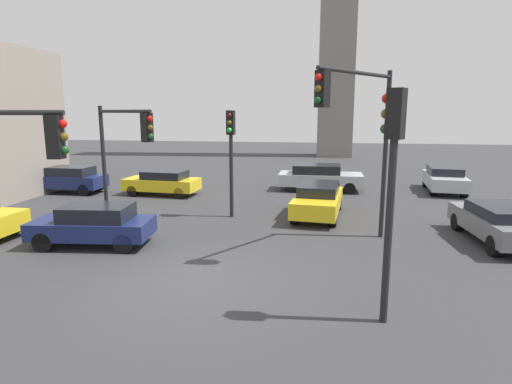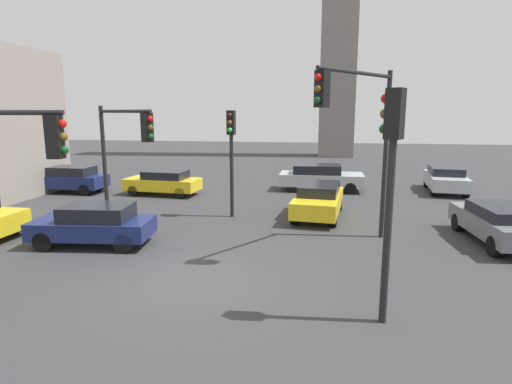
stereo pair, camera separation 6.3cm
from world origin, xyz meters
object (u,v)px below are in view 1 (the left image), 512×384
at_px(car_3, 69,179).
at_px(car_4, 499,222).
at_px(traffic_light_2, 360,120).
at_px(car_2, 444,179).
at_px(traffic_light_3, 392,163).
at_px(traffic_light_4, 231,143).
at_px(car_6, 318,199).
at_px(traffic_light_0, 124,141).
at_px(car_1, 163,182).
at_px(car_5, 94,224).
at_px(car_0, 319,177).

relative_size(car_3, car_4, 0.90).
relative_size(traffic_light_2, car_2, 1.33).
bearing_deg(traffic_light_2, traffic_light_3, 37.30).
distance_m(traffic_light_4, car_6, 4.48).
bearing_deg(traffic_light_2, traffic_light_0, -62.97).
bearing_deg(car_1, car_2, -162.94).
xyz_separation_m(traffic_light_4, car_6, (3.70, 0.70, -2.44)).
height_order(traffic_light_0, car_1, traffic_light_0).
relative_size(traffic_light_2, car_4, 1.31).
relative_size(traffic_light_0, car_5, 1.15).
distance_m(traffic_light_2, car_3, 17.26).
distance_m(car_3, car_4, 21.00).
xyz_separation_m(traffic_light_2, car_6, (-1.25, 4.31, -3.49)).
relative_size(traffic_light_3, car_5, 1.21).
distance_m(traffic_light_0, car_6, 8.33).
bearing_deg(car_1, car_6, 162.30).
distance_m(traffic_light_2, car_5, 9.42).
bearing_deg(car_4, car_6, 60.59).
bearing_deg(traffic_light_3, car_0, -55.87).
xyz_separation_m(traffic_light_2, car_4, (4.98, 1.47, -3.49)).
xyz_separation_m(car_1, car_6, (8.45, -3.45, 0.04)).
relative_size(traffic_light_2, car_3, 1.46).
bearing_deg(car_3, car_4, 163.60).
height_order(traffic_light_2, traffic_light_4, traffic_light_2).
xyz_separation_m(traffic_light_0, car_6, (7.18, 3.27, -2.65)).
bearing_deg(car_3, traffic_light_3, 141.47).
bearing_deg(car_3, car_5, 127.33).
bearing_deg(traffic_light_3, traffic_light_4, -30.11).
xyz_separation_m(car_1, car_5, (1.01, -8.77, 0.03)).
height_order(traffic_light_3, car_5, traffic_light_3).
xyz_separation_m(car_1, car_3, (-5.41, -0.18, 0.07)).
bearing_deg(car_4, car_1, 61.93).
xyz_separation_m(traffic_light_2, car_1, (-9.70, 7.76, -3.53)).
distance_m(traffic_light_0, traffic_light_4, 4.34).
bearing_deg(car_2, car_5, -44.31).
height_order(traffic_light_4, car_3, traffic_light_4).
bearing_deg(car_5, traffic_light_4, -135.00).
height_order(traffic_light_3, car_4, traffic_light_3).
bearing_deg(traffic_light_2, car_5, -49.36).
bearing_deg(traffic_light_0, car_2, 69.57).
distance_m(traffic_light_3, car_5, 10.15).
distance_m(traffic_light_3, car_6, 9.73).
distance_m(car_0, car_6, 6.14).
xyz_separation_m(car_0, car_1, (-8.43, -2.69, -0.08)).
height_order(car_3, car_5, car_3).
xyz_separation_m(car_1, car_2, (15.45, 3.44, 0.04)).
xyz_separation_m(car_0, car_2, (7.02, 0.75, -0.04)).
distance_m(car_0, car_4, 10.95).
distance_m(traffic_light_2, traffic_light_4, 6.21).
distance_m(car_1, car_3, 5.42).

